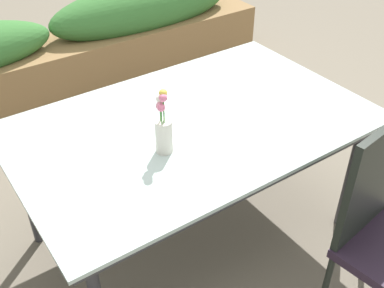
{
  "coord_description": "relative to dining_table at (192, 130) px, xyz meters",
  "views": [
    {
      "loc": [
        -1.1,
        -1.51,
        1.89
      ],
      "look_at": [
        -0.09,
        -0.05,
        0.58
      ],
      "focal_mm": 43.92,
      "sensor_mm": 36.0,
      "label": 1
    }
  ],
  "objects": [
    {
      "name": "planter_box",
      "position": [
        -0.04,
        1.7,
        -0.29
      ],
      "size": [
        3.44,
        0.49,
        0.78
      ],
      "color": "olive",
      "rests_on": "ground"
    },
    {
      "name": "dining_table",
      "position": [
        0.0,
        0.0,
        0.0
      ],
      "size": [
        1.62,
        1.03,
        0.71
      ],
      "color": "#B2C6C1",
      "rests_on": "ground"
    },
    {
      "name": "ground_plane",
      "position": [
        0.09,
        0.05,
        -0.66
      ],
      "size": [
        12.0,
        12.0,
        0.0
      ],
      "primitive_type": "plane",
      "color": "#756B5B"
    },
    {
      "name": "flower_vase",
      "position": [
        -0.22,
        -0.12,
        0.16
      ],
      "size": [
        0.07,
        0.07,
        0.29
      ],
      "color": "silver",
      "rests_on": "dining_table"
    }
  ]
}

